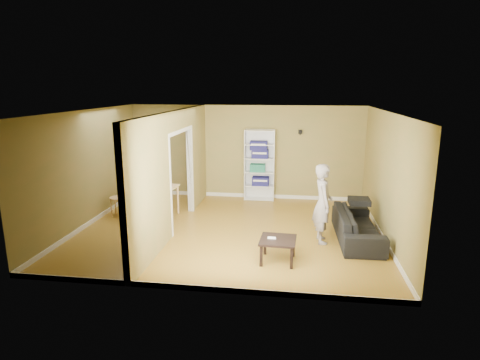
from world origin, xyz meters
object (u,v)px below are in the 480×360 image
Objects in this scene: person at (323,197)px; dining_table at (151,190)px; chair_left at (119,197)px; sofa at (358,221)px; bookshelf at (260,165)px; chair_near at (145,205)px; coffee_table at (278,242)px; chair_far at (162,192)px.

person is 1.60× the size of dining_table.
sofa is at bearing 74.94° from chair_left.
sofa is 2.18× the size of chair_left.
chair_near is at bearing -132.82° from bookshelf.
chair_left is 1.09m from chair_near.
coffee_table is (-0.84, -1.07, -0.59)m from person.
bookshelf reaches higher than chair_near.
person is 2.00× the size of chair_left.
sofa is at bearing 39.07° from coffee_table.
chair_left is at bearing 69.97° from person.
bookshelf reaches higher than sofa.
dining_table is 1.22× the size of chair_near.
dining_table reaches higher than coffee_table.
chair_left is at bearing -175.04° from dining_table.
chair_near is 1.11× the size of chair_far.
sofa is 4.85m from dining_table.
person is 1.95× the size of chair_near.
sofa reaches higher than coffee_table.
coffee_table is (-1.58, -1.28, -0.03)m from sofa.
bookshelf is 2.01× the size of chair_near.
chair_far is at bearing 58.05° from person.
chair_far is (-3.13, 2.85, 0.08)m from coffee_table.
coffee_table is 0.66× the size of chair_near.
chair_far reaches higher than coffee_table.
chair_far reaches higher than sofa.
coffee_table is at bearing 123.62° from chair_far.
person is at bearing -13.88° from chair_near.
person reaches higher than sofa.
bookshelf is 4.18m from coffee_table.
sofa is 1.09× the size of person.
bookshelf is 2.23× the size of chair_far.
chair_left is (-4.82, 1.05, -0.48)m from person.
sofa is at bearing 147.50° from chair_far.
dining_table is at bearing 88.49° from chair_left.
person is at bearing 71.25° from chair_left.
chair_near is (0.90, -0.61, 0.01)m from chair_left.
dining_table is at bearing 145.42° from coffee_table.
chair_near is at bearing 85.64° from sofa.
dining_table is (-4.02, 1.12, -0.28)m from person.
coffee_table is 0.73× the size of chair_far.
coffee_table is 0.54× the size of dining_table.
person is (-0.74, -0.21, 0.56)m from sofa.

